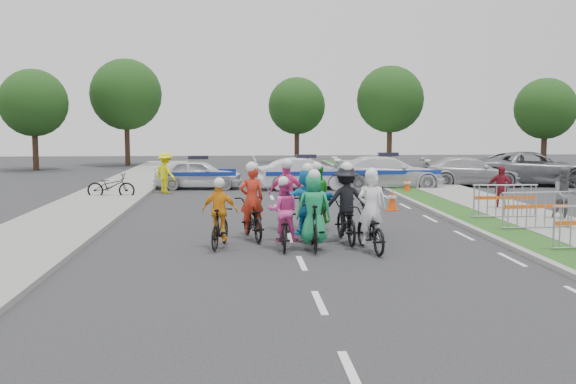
{
  "coord_description": "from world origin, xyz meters",
  "views": [
    {
      "loc": [
        -1.32,
        -13.28,
        2.97
      ],
      "look_at": [
        0.02,
        3.93,
        1.1
      ],
      "focal_mm": 40.0,
      "sensor_mm": 36.0,
      "label": 1
    }
  ],
  "objects": [
    {
      "name": "tree_2",
      "position": [
        18.0,
        26.0,
        3.83
      ],
      "size": [
        3.85,
        3.85,
        5.77
      ],
      "color": "#382619",
      "rests_on": "ground"
    },
    {
      "name": "rider_9",
      "position": [
        0.01,
        4.3,
        0.76
      ],
      "size": [
        1.03,
        1.93,
        1.99
      ],
      "rotation": [
        0.0,
        0.0,
        3.06
      ],
      "color": "black",
      "rests_on": "ground"
    },
    {
      "name": "cone_0",
      "position": [
        3.89,
        8.03,
        0.34
      ],
      "size": [
        0.4,
        0.4,
        0.7
      ],
      "color": "#F24C0C",
      "rests_on": "ground"
    },
    {
      "name": "tree_0",
      "position": [
        -14.0,
        28.0,
        4.19
      ],
      "size": [
        4.2,
        4.2,
        6.3
      ],
      "color": "#382619",
      "rests_on": "ground"
    },
    {
      "name": "spectator_1",
      "position": [
        8.34,
        4.91,
        0.84
      ],
      "size": [
        0.87,
        0.7,
        1.67
      ],
      "primitive_type": "imported",
      "rotation": [
        0.0,
        0.0,
        -0.09
      ],
      "color": "slate",
      "rests_on": "ground"
    },
    {
      "name": "tree_4",
      "position": [
        3.0,
        34.0,
        4.19
      ],
      "size": [
        4.2,
        4.2,
        6.3
      ],
      "color": "#382619",
      "rests_on": "ground"
    },
    {
      "name": "police_car_1",
      "position": [
        1.7,
        15.18,
        0.7
      ],
      "size": [
        4.35,
        1.86,
        1.39
      ],
      "primitive_type": "imported",
      "rotation": [
        0.0,
        0.0,
        1.66
      ],
      "color": "silver",
      "rests_on": "ground"
    },
    {
      "name": "tree_3",
      "position": [
        -9.0,
        32.0,
        4.89
      ],
      "size": [
        4.9,
        4.9,
        7.35
      ],
      "color": "#382619",
      "rests_on": "ground"
    },
    {
      "name": "rider_0",
      "position": [
        1.71,
        1.19,
        0.64
      ],
      "size": [
        0.87,
        1.96,
        1.93
      ],
      "rotation": [
        0.0,
        0.0,
        3.26
      ],
      "color": "black",
      "rests_on": "ground"
    },
    {
      "name": "marshal_hiviz",
      "position": [
        -4.4,
        14.08,
        0.86
      ],
      "size": [
        1.24,
        1.24,
        1.73
      ],
      "primitive_type": "imported",
      "rotation": [
        0.0,
        0.0,
        2.36
      ],
      "color": "#F3EF0C",
      "rests_on": "ground"
    },
    {
      "name": "rider_7",
      "position": [
        2.18,
        3.31,
        0.7
      ],
      "size": [
        0.84,
        1.77,
        1.8
      ],
      "rotation": [
        0.0,
        0.0,
        2.93
      ],
      "color": "black",
      "rests_on": "ground"
    },
    {
      "name": "rider_6",
      "position": [
        -0.99,
        2.98,
        0.66
      ],
      "size": [
        1.06,
        2.05,
        1.99
      ],
      "rotation": [
        0.0,
        0.0,
        3.34
      ],
      "color": "black",
      "rests_on": "ground"
    },
    {
      "name": "rider_5",
      "position": [
        0.4,
        2.58,
        0.83
      ],
      "size": [
        1.61,
        1.92,
        1.98
      ],
      "rotation": [
        0.0,
        0.0,
        3.23
      ],
      "color": "black",
      "rests_on": "ground"
    },
    {
      "name": "rider_1",
      "position": [
        0.43,
        1.47,
        0.74
      ],
      "size": [
        0.82,
        1.83,
        1.91
      ],
      "rotation": [
        0.0,
        0.0,
        3.11
      ],
      "color": "black",
      "rests_on": "ground"
    },
    {
      "name": "barrier_1",
      "position": [
        6.7,
        3.31,
        0.56
      ],
      "size": [
        2.03,
        0.64,
        1.12
      ],
      "primitive_type": null,
      "rotation": [
        0.0,
        0.0,
        0.07
      ],
      "color": "#A5A8AD",
      "rests_on": "ground"
    },
    {
      "name": "sidewalk_right",
      "position": [
        7.6,
        5.0,
        0.07
      ],
      "size": [
        2.4,
        60.0,
        0.13
      ],
      "primitive_type": "cube",
      "color": "gray",
      "rests_on": "ground"
    },
    {
      "name": "spectator_2",
      "position": [
        7.43,
        7.43,
        0.77
      ],
      "size": [
        0.97,
        0.8,
        1.55
      ],
      "primitive_type": "imported",
      "rotation": [
        0.0,
        0.0,
        -0.55
      ],
      "color": "maroon",
      "rests_on": "ground"
    },
    {
      "name": "civilian_suv",
      "position": [
        12.69,
        16.21,
        0.8
      ],
      "size": [
        6.16,
        3.77,
        1.59
      ],
      "primitive_type": "imported",
      "rotation": [
        0.0,
        0.0,
        1.36
      ],
      "color": "slate",
      "rests_on": "ground"
    },
    {
      "name": "grass_strip",
      "position": [
        5.8,
        5.0,
        0.06
      ],
      "size": [
        1.2,
        60.0,
        0.11
      ],
      "primitive_type": "cube",
      "color": "#1A4B18",
      "rests_on": "ground"
    },
    {
      "name": "civilian_sedan",
      "position": [
        9.61,
        16.11,
        0.67
      ],
      "size": [
        4.84,
        2.44,
        1.35
      ],
      "primitive_type": "imported",
      "rotation": [
        0.0,
        0.0,
        1.45
      ],
      "color": "#B0B0B5",
      "rests_on": "ground"
    },
    {
      "name": "rider_2",
      "position": [
        -0.28,
        1.63,
        0.65
      ],
      "size": [
        0.74,
        1.71,
        1.73
      ],
      "rotation": [
        0.0,
        0.0,
        3.11
      ],
      "color": "black",
      "rests_on": "ground"
    },
    {
      "name": "tree_1",
      "position": [
        9.0,
        30.0,
        4.54
      ],
      "size": [
        4.55,
        4.55,
        6.82
      ],
      "color": "#382619",
      "rests_on": "ground"
    },
    {
      "name": "ground",
      "position": [
        0.0,
        0.0,
        0.0
      ],
      "size": [
        90.0,
        90.0,
        0.0
      ],
      "primitive_type": "plane",
      "color": "#28282B",
      "rests_on": "ground"
    },
    {
      "name": "police_car_0",
      "position": [
        -3.11,
        15.73,
        0.67
      ],
      "size": [
        4.04,
        1.9,
        1.34
      ],
      "primitive_type": "imported",
      "rotation": [
        0.0,
        0.0,
        1.49
      ],
      "color": "silver",
      "rests_on": "ground"
    },
    {
      "name": "barrier_2",
      "position": [
        6.7,
        5.36,
        0.56
      ],
      "size": [
        2.01,
        0.53,
        1.12
      ],
      "primitive_type": null,
      "rotation": [
        0.0,
        0.0,
        -0.02
      ],
      "color": "#A5A8AD",
      "rests_on": "ground"
    },
    {
      "name": "sidewalk_left",
      "position": [
        -6.5,
        5.0,
        0.07
      ],
      "size": [
        3.0,
        60.0,
        0.13
      ],
      "primitive_type": "cube",
      "color": "gray",
      "rests_on": "ground"
    },
    {
      "name": "parked_bike",
      "position": [
        -6.33,
        12.27,
        0.49
      ],
      "size": [
        1.92,
        0.81,
        0.99
      ],
      "primitive_type": "imported",
      "rotation": [
        0.0,
        0.0,
        1.49
      ],
      "color": "black",
      "rests_on": "ground"
    },
    {
      "name": "curb_right",
      "position": [
        5.1,
        5.0,
        0.06
      ],
      "size": [
        0.2,
        60.0,
        0.12
      ],
      "primitive_type": "cube",
      "color": "gray",
      "rests_on": "ground"
    },
    {
      "name": "rider_4",
      "position": [
        1.34,
        2.37,
        0.78
      ],
      "size": [
        1.15,
        2.01,
        2.02
      ],
      "rotation": [
        0.0,
        0.0,
        3.19
      ],
      "color": "black",
      "rests_on": "ground"
    },
    {
      "name": "police_car_2",
      "position": [
        5.41,
        15.15,
        0.74
      ],
      "size": [
        5.19,
        2.37,
        1.47
      ],
      "primitive_type": "imported",
      "rotation": [
        0.0,
        0.0,
        1.51
      ],
      "color": "silver",
      "rests_on": "ground"
    },
    {
      "name": "rider_3",
      "position": [
        -1.77,
        1.83,
        0.66
      ],
      "size": [
        0.9,
        1.67,
        1.69
      ],
      "rotation": [
        0.0,
        0.0,
        2.94
      ],
      "color": "black",
      "rests_on": "ground"
    },
    {
      "name": "cone_1",
      "position": [
        5.76,
        13.11,
        0.34
      ],
      "size": [
        0.4,
        0.4,
        0.7
      ],
      "color": "#F24C0C",
      "rests_on": "ground"
    },
    {
      "name": "rider_8",
      "position": [
        0.85,
        4.41,
        0.7
      ],
      "size": [
        0.9,
        1.93,
        1.89
      ],
      "rotation": [
        0.0,
        0.0,
        3.0
      ],
      "color": "black",
      "rests_on": "ground"
    }
  ]
}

